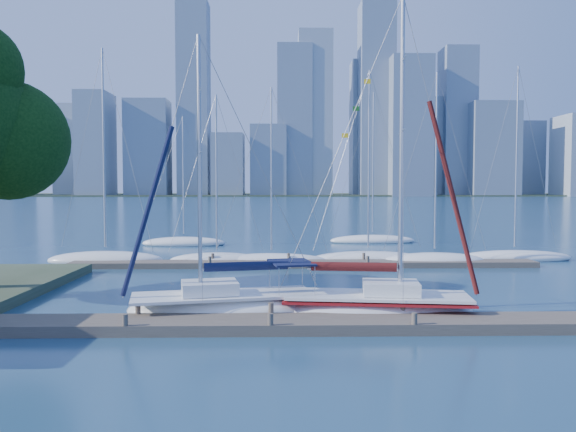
{
  "coord_description": "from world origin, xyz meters",
  "views": [
    {
      "loc": [
        0.22,
        -20.06,
        5.18
      ],
      "look_at": [
        0.71,
        4.0,
        3.92
      ],
      "focal_mm": 35.0,
      "sensor_mm": 36.0,
      "label": 1
    }
  ],
  "objects": [
    {
      "name": "ground",
      "position": [
        0.0,
        0.0,
        0.0
      ],
      "size": [
        700.0,
        700.0,
        0.0
      ],
      "primitive_type": "plane",
      "color": "navy",
      "rests_on": "ground"
    },
    {
      "name": "bg_boat_0",
      "position": [
        -11.29,
        17.68,
        0.3
      ],
      "size": [
        8.13,
        5.52,
        14.72
      ],
      "rotation": [
        0.0,
        0.0,
        -0.43
      ],
      "color": "white",
      "rests_on": "ground"
    },
    {
      "name": "skyline",
      "position": [
        22.46,
        290.38,
        35.44
      ],
      "size": [
        503.92,
        51.31,
        105.15
      ],
      "color": "gray",
      "rests_on": "ground"
    },
    {
      "name": "far_dock",
      "position": [
        2.0,
        16.0,
        0.18
      ],
      "size": [
        30.0,
        1.8,
        0.36
      ],
      "primitive_type": "cube",
      "color": "#4F453A",
      "rests_on": "ground"
    },
    {
      "name": "bg_boat_6",
      "position": [
        -7.96,
        29.31,
        0.25
      ],
      "size": [
        7.63,
        3.72,
        11.67
      ],
      "rotation": [
        0.0,
        0.0,
        0.21
      ],
      "color": "white",
      "rests_on": "ground"
    },
    {
      "name": "near_dock",
      "position": [
        0.0,
        0.0,
        0.2
      ],
      "size": [
        26.0,
        2.0,
        0.4
      ],
      "primitive_type": "cube",
      "color": "#4F453A",
      "rests_on": "ground"
    },
    {
      "name": "far_shore",
      "position": [
        0.0,
        320.0,
        0.0
      ],
      "size": [
        800.0,
        100.0,
        1.5
      ],
      "primitive_type": "cube",
      "color": "#38472D",
      "rests_on": "ground"
    },
    {
      "name": "bg_boat_4",
      "position": [
        10.73,
        16.83,
        0.28
      ],
      "size": [
        6.85,
        2.48,
        13.03
      ],
      "rotation": [
        0.0,
        0.0,
        -0.02
      ],
      "color": "white",
      "rests_on": "ground"
    },
    {
      "name": "sailboat_navy",
      "position": [
        -1.91,
        2.16,
        0.93
      ],
      "size": [
        8.08,
        4.02,
        11.59
      ],
      "rotation": [
        0.0,
        0.0,
        0.2
      ],
      "color": "white",
      "rests_on": "ground"
    },
    {
      "name": "bg_boat_5",
      "position": [
        16.93,
        18.79,
        0.26
      ],
      "size": [
        8.3,
        5.14,
        13.84
      ],
      "rotation": [
        0.0,
        0.0,
        0.41
      ],
      "color": "white",
      "rests_on": "ground"
    },
    {
      "name": "sailboat_maroon",
      "position": [
        4.22,
        1.94,
        1.08
      ],
      "size": [
        8.0,
        3.46,
        13.1
      ],
      "rotation": [
        0.0,
        0.0,
        -0.12
      ],
      "color": "white",
      "rests_on": "ground"
    },
    {
      "name": "bg_boat_2",
      "position": [
        -0.13,
        17.5,
        0.24
      ],
      "size": [
        7.53,
        2.25,
        12.11
      ],
      "rotation": [
        0.0,
        0.0,
        -0.03
      ],
      "color": "white",
      "rests_on": "ground"
    },
    {
      "name": "bg_boat_1",
      "position": [
        -3.81,
        17.68,
        0.25
      ],
      "size": [
        6.76,
        3.95,
        11.64
      ],
      "rotation": [
        0.0,
        0.0,
        0.3
      ],
      "color": "white",
      "rests_on": "ground"
    },
    {
      "name": "bg_boat_7",
      "position": [
        9.06,
        31.29,
        0.27
      ],
      "size": [
        7.9,
        2.37,
        14.11
      ],
      "rotation": [
        0.0,
        0.0,
        -0.02
      ],
      "color": "white",
      "rests_on": "ground"
    },
    {
      "name": "bg_boat_3",
      "position": [
        6.51,
        18.17,
        0.26
      ],
      "size": [
        8.19,
        3.93,
        13.41
      ],
      "rotation": [
        0.0,
        0.0,
        0.23
      ],
      "color": "white",
      "rests_on": "ground"
    }
  ]
}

